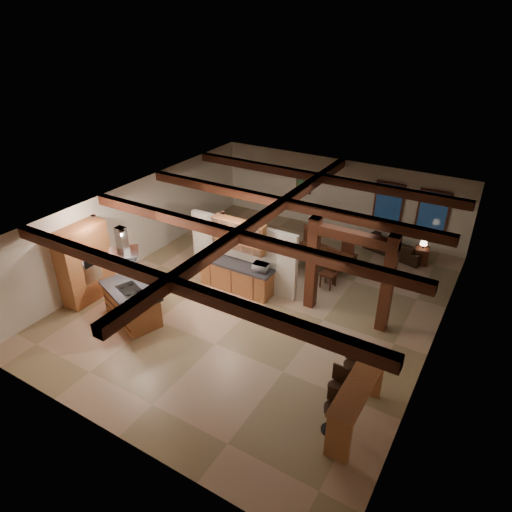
{
  "coord_description": "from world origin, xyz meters",
  "views": [
    {
      "loc": [
        5.87,
        -10.18,
        7.97
      ],
      "look_at": [
        -0.51,
        0.5,
        1.16
      ],
      "focal_mm": 32.0,
      "sensor_mm": 36.0,
      "label": 1
    }
  ],
  "objects_px": {
    "kitchen_island": "(132,303)",
    "dining_table": "(320,261)",
    "sofa": "(395,246)",
    "bar_counter": "(357,397)"
  },
  "relations": [
    {
      "from": "kitchen_island",
      "to": "dining_table",
      "type": "xyz_separation_m",
      "value": [
        3.53,
        5.28,
        -0.15
      ]
    },
    {
      "from": "dining_table",
      "to": "sofa",
      "type": "height_order",
      "value": "dining_table"
    },
    {
      "from": "sofa",
      "to": "bar_counter",
      "type": "distance_m",
      "value": 8.32
    },
    {
      "from": "sofa",
      "to": "kitchen_island",
      "type": "bearing_deg",
      "value": 70.22
    },
    {
      "from": "bar_counter",
      "to": "dining_table",
      "type": "bearing_deg",
      "value": 120.47
    },
    {
      "from": "dining_table",
      "to": "sofa",
      "type": "relative_size",
      "value": 0.89
    },
    {
      "from": "kitchen_island",
      "to": "sofa",
      "type": "bearing_deg",
      "value": 55.16
    },
    {
      "from": "bar_counter",
      "to": "kitchen_island",
      "type": "bearing_deg",
      "value": 176.7
    },
    {
      "from": "kitchen_island",
      "to": "bar_counter",
      "type": "height_order",
      "value": "bar_counter"
    },
    {
      "from": "kitchen_island",
      "to": "bar_counter",
      "type": "relative_size",
      "value": 1.0
    }
  ]
}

